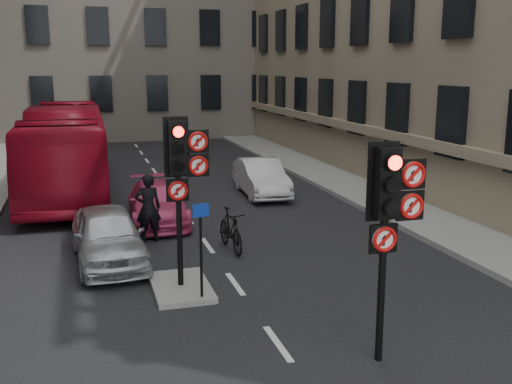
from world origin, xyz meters
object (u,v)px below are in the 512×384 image
signal_near (390,206)px  motorcyclist (148,208)px  motorcycle (231,230)px  car_silver (108,236)px  car_pink (157,203)px  bus_red (66,150)px  car_white (261,177)px  signal_far (182,165)px  info_sign (201,237)px

signal_near → motorcyclist: signal_near is taller
motorcycle → car_silver: bearing=178.8°
car_pink → bus_red: size_ratio=0.35×
car_white → motorcyclist: 6.77m
car_silver → car_pink: car_silver is taller
signal_far → motorcyclist: signal_far is taller
signal_far → motorcyclist: 4.23m
car_silver → car_white: 8.66m
car_pink → motorcycle: 3.73m
car_pink → info_sign: info_sign is taller
motorcyclist → motorcycle: bearing=143.3°
bus_red → info_sign: bus_red is taller
motorcyclist → signal_near: bearing=109.9°
signal_near → car_white: 12.99m
signal_near → car_pink: size_ratio=0.87×
signal_near → signal_far: (-2.60, 4.00, 0.12)m
bus_red → info_sign: (2.77, -11.99, -0.25)m
signal_far → motorcycle: 3.61m
car_silver → bus_red: size_ratio=0.34×
car_white → info_sign: (-4.11, -9.54, 0.72)m
signal_far → info_sign: bearing=-75.2°
signal_far → bus_red: size_ratio=0.31×
signal_near → bus_red: size_ratio=0.31×
bus_red → motorcycle: bus_red is taller
car_white → bus_red: (-6.88, 2.45, 0.97)m
signal_far → motorcyclist: bearing=95.0°
signal_far → car_pink: 6.22m
car_pink → signal_near: bearing=-74.2°
car_silver → bus_red: (-1.08, 8.88, 0.95)m
car_silver → car_white: bearing=44.3°
car_pink → motorcycle: size_ratio=2.26×
info_sign → signal_far: bearing=94.6°
motorcycle → motorcyclist: bearing=140.5°
car_white → info_sign: info_sign is taller
motorcycle → motorcyclist: motorcyclist is taller
motorcycle → motorcyclist: 2.44m
signal_far → car_silver: size_ratio=0.89×
motorcycle → info_sign: (-1.39, -3.22, 0.83)m
car_white → car_pink: size_ratio=0.97×
motorcycle → bus_red: bearing=111.9°
signal_far → car_white: (4.32, 8.73, -2.04)m
car_white → info_sign: 10.41m
car_silver → info_sign: size_ratio=2.06×
motorcyclist → info_sign: 4.69m
car_silver → signal_far: bearing=-61.0°
car_pink → bus_red: bus_red is taller
car_silver → motorcycle: 3.09m
signal_near → car_white: signal_near is taller
car_pink → motorcyclist: size_ratio=2.19×
bus_red → motorcyclist: (2.22, -7.35, -0.69)m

